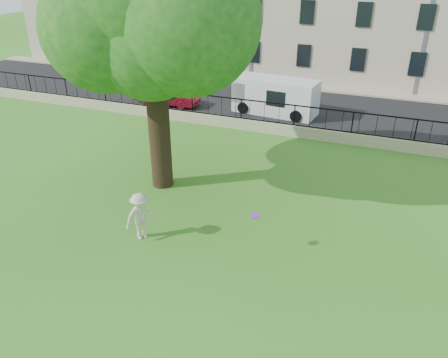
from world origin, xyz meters
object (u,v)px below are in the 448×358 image
at_px(frisbee, 255,216).
at_px(white_van, 275,96).
at_px(man, 141,216).
at_px(red_sedan, 169,95).

bearing_deg(frisbee, white_van, 103.18).
height_order(man, red_sedan, man).
bearing_deg(red_sedan, white_van, -84.85).
xyz_separation_m(frisbee, red_sedan, (-10.15, 13.09, -0.70)).
xyz_separation_m(man, red_sedan, (-6.35, 13.78, -0.21)).
height_order(frisbee, red_sedan, frisbee).
relative_size(red_sedan, white_van, 0.78).
height_order(red_sedan, white_van, white_van).
bearing_deg(man, frisbee, -46.75).
distance_m(red_sedan, white_van, 6.93).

